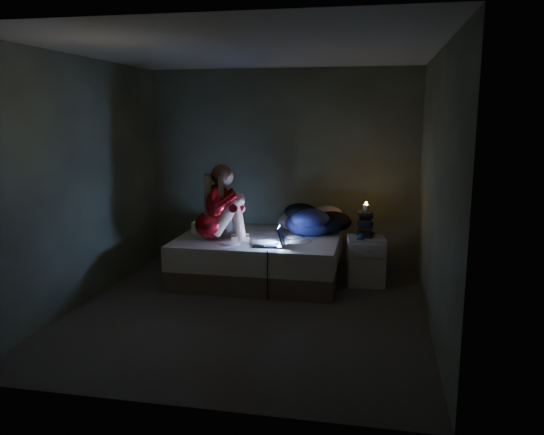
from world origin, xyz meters
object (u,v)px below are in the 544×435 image
(nightstand, at_px, (366,261))
(phone, at_px, (361,238))
(candle, at_px, (366,207))
(woman, at_px, (210,203))
(laptop, at_px, (268,236))
(bed, at_px, (259,258))

(nightstand, distance_m, phone, 0.31)
(candle, xyz_separation_m, phone, (-0.05, -0.12, -0.35))
(woman, bearing_deg, candle, -3.79)
(laptop, bearing_deg, candle, 23.59)
(nightstand, height_order, candle, candle)
(candle, bearing_deg, phone, -112.75)
(woman, relative_size, candle, 11.37)
(laptop, height_order, phone, laptop)
(bed, bearing_deg, nightstand, 1.68)
(laptop, relative_size, phone, 2.45)
(woman, height_order, laptop, woman)
(nightstand, bearing_deg, laptop, -163.53)
(bed, relative_size, phone, 13.87)
(bed, xyz_separation_m, nightstand, (1.29, 0.04, 0.02))
(phone, bearing_deg, laptop, -137.77)
(bed, relative_size, laptop, 5.65)
(nightstand, distance_m, candle, 0.64)
(woman, bearing_deg, laptop, -27.44)
(bed, distance_m, nightstand, 1.30)
(woman, distance_m, phone, 1.81)
(candle, bearing_deg, bed, -175.85)
(nightstand, xyz_separation_m, candle, (-0.02, 0.05, 0.64))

